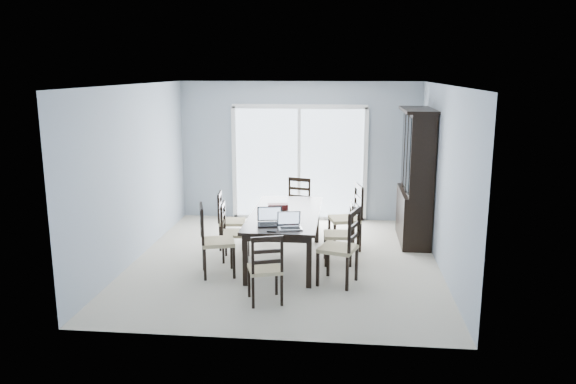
% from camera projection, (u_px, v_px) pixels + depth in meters
% --- Properties ---
extents(floor, '(5.00, 5.00, 0.00)m').
position_uv_depth(floor, '(285.00, 261.00, 8.40)').
color(floor, beige).
rests_on(floor, ground).
extents(ceiling, '(5.00, 5.00, 0.00)m').
position_uv_depth(ceiling, '(285.00, 85.00, 7.84)').
color(ceiling, white).
rests_on(ceiling, back_wall).
extents(back_wall, '(4.50, 0.02, 2.60)m').
position_uv_depth(back_wall, '(299.00, 151.00, 10.55)').
color(back_wall, '#909DAC').
rests_on(back_wall, floor).
extents(wall_left, '(0.02, 5.00, 2.60)m').
position_uv_depth(wall_left, '(135.00, 173.00, 8.35)').
color(wall_left, '#909DAC').
rests_on(wall_left, floor).
extents(wall_right, '(0.02, 5.00, 2.60)m').
position_uv_depth(wall_right, '(444.00, 179.00, 7.90)').
color(wall_right, '#909DAC').
rests_on(wall_right, floor).
extents(balcony, '(4.50, 2.00, 0.10)m').
position_uv_depth(balcony, '(303.00, 208.00, 11.81)').
color(balcony, gray).
rests_on(balcony, ground).
extents(railing, '(4.50, 0.06, 1.10)m').
position_uv_depth(railing, '(306.00, 172.00, 12.66)').
color(railing, '#99999E').
rests_on(railing, balcony).
extents(dining_table, '(1.00, 2.20, 0.75)m').
position_uv_depth(dining_table, '(285.00, 218.00, 8.26)').
color(dining_table, black).
rests_on(dining_table, floor).
extents(china_hutch, '(0.50, 1.38, 2.20)m').
position_uv_depth(china_hutch, '(416.00, 178.00, 9.18)').
color(china_hutch, black).
rests_on(china_hutch, floor).
extents(sliding_door, '(2.52, 0.05, 2.18)m').
position_uv_depth(sliding_door, '(299.00, 163.00, 10.57)').
color(sliding_door, silver).
rests_on(sliding_door, floor).
extents(chair_left_near, '(0.55, 0.55, 1.16)m').
position_uv_depth(chair_left_near, '(211.00, 232.00, 7.72)').
color(chair_left_near, black).
rests_on(chair_left_near, floor).
extents(chair_left_mid, '(0.43, 0.42, 1.01)m').
position_uv_depth(chair_left_mid, '(230.00, 225.00, 8.36)').
color(chair_left_mid, black).
rests_on(chair_left_mid, floor).
extents(chair_left_far, '(0.45, 0.43, 1.05)m').
position_uv_depth(chair_left_far, '(226.00, 214.00, 8.94)').
color(chair_left_far, black).
rests_on(chair_left_far, floor).
extents(chair_right_near, '(0.58, 0.57, 1.20)m').
position_uv_depth(chair_right_near, '(345.00, 239.00, 7.36)').
color(chair_right_near, black).
rests_on(chair_right_near, floor).
extents(chair_right_mid, '(0.44, 0.43, 1.06)m').
position_uv_depth(chair_right_mid, '(344.00, 226.00, 8.22)').
color(chair_right_mid, black).
rests_on(chair_right_mid, floor).
extents(chair_right_far, '(0.56, 0.55, 1.20)m').
position_uv_depth(chair_right_far, '(351.00, 210.00, 8.88)').
color(chair_right_far, black).
rests_on(chair_right_far, floor).
extents(chair_end_near, '(0.49, 0.50, 1.03)m').
position_uv_depth(chair_end_near, '(266.00, 262.00, 6.75)').
color(chair_end_near, black).
rests_on(chair_end_near, floor).
extents(chair_end_far, '(0.51, 0.52, 1.11)m').
position_uv_depth(chair_end_far, '(297.00, 200.00, 9.80)').
color(chair_end_far, black).
rests_on(chair_end_far, floor).
extents(laptop_dark, '(0.37, 0.29, 0.23)m').
position_uv_depth(laptop_dark, '(270.00, 221.00, 7.57)').
color(laptop_dark, black).
rests_on(laptop_dark, dining_table).
extents(laptop_silver, '(0.35, 0.28, 0.22)m').
position_uv_depth(laptop_silver, '(290.00, 225.00, 7.39)').
color(laptop_silver, silver).
rests_on(laptop_silver, dining_table).
extents(book_stack, '(0.25, 0.20, 0.04)m').
position_uv_depth(book_stack, '(290.00, 222.00, 7.67)').
color(book_stack, maroon).
rests_on(book_stack, dining_table).
extents(cell_phone, '(0.12, 0.06, 0.01)m').
position_uv_depth(cell_phone, '(272.00, 231.00, 7.27)').
color(cell_phone, black).
rests_on(cell_phone, dining_table).
extents(game_box, '(0.32, 0.20, 0.07)m').
position_uv_depth(game_box, '(278.00, 206.00, 8.46)').
color(game_box, '#49130E').
rests_on(game_box, dining_table).
extents(hot_tub, '(2.31, 2.15, 1.02)m').
position_uv_depth(hot_tub, '(280.00, 180.00, 11.92)').
color(hot_tub, brown).
rests_on(hot_tub, balcony).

